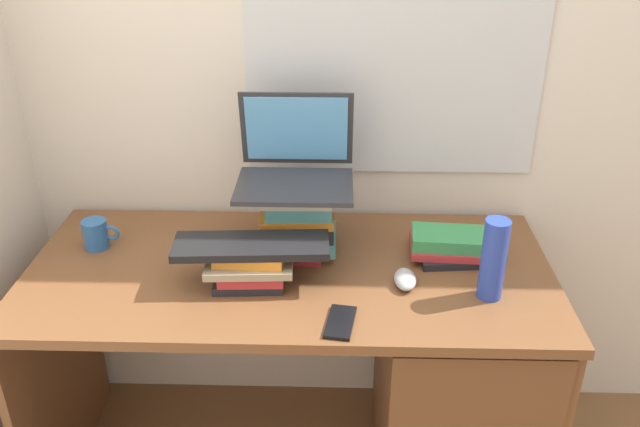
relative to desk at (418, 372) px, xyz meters
The scene contains 11 objects.
wall_back 1.05m from the desk, 132.39° to the left, with size 6.00×0.06×2.60m.
desk is the anchor object (origin of this frame).
book_stack_tall 0.60m from the desk, 160.77° to the left, with size 0.24×0.19×0.20m.
book_stack_keyboard_riser 0.63m from the desk, behind, with size 0.24×0.19×0.10m.
book_stack_side 0.41m from the desk, 51.23° to the left, with size 0.25×0.19×0.08m.
laptop 0.74m from the desk, 153.78° to the left, with size 0.33×0.29×0.25m.
keyboard 0.67m from the desk, behind, with size 0.42×0.14×0.02m, color black.
computer_mouse 0.38m from the desk, 141.27° to the right, with size 0.06×0.10×0.04m, color #A5A8AD.
mug 1.06m from the desk, behind, with size 0.11×0.07×0.09m.
water_bottle 0.50m from the desk, 32.64° to the right, with size 0.07×0.07×0.23m, color #263FA5.
cell_phone 0.49m from the desk, 135.75° to the right, with size 0.07×0.14×0.01m, color black.
Camera 1 is at (0.13, -1.62, 1.78)m, focal length 37.41 mm.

